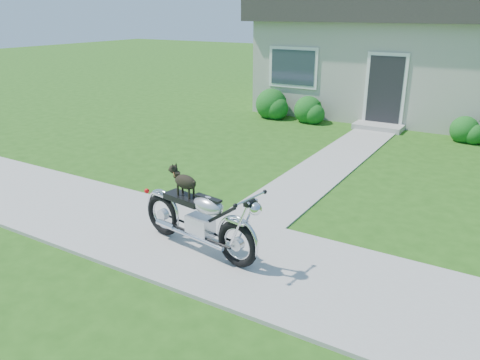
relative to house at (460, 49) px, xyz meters
The scene contains 7 objects.
ground 12.19m from the house, 89.99° to the right, with size 80.00×80.00×0.00m, color #235114.
sidewalk 12.18m from the house, 89.99° to the right, with size 24.00×2.20×0.04m, color #9E9B93.
walkway 7.47m from the house, 102.09° to the right, with size 1.20×8.00×0.03m, color #9E9B93.
house is the anchor object (origin of this frame).
shrub_row 3.93m from the house, 81.56° to the right, with size 10.58×1.18×1.18m.
potted_plant_left 5.29m from the house, 136.14° to the right, with size 0.62×0.53×0.68m, color #17581D.
motorcycle_with_dog 12.40m from the house, 97.69° to the right, with size 2.22×0.66×1.20m.
Camera 1 is at (2.00, -5.09, 3.34)m, focal length 35.00 mm.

